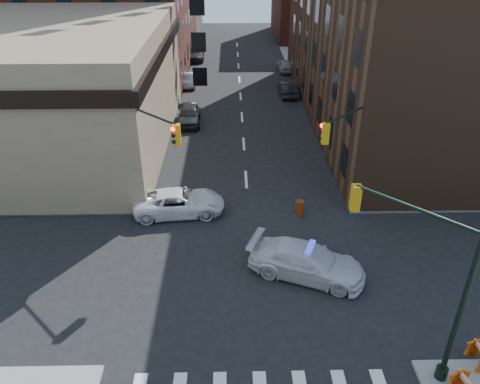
{
  "coord_description": "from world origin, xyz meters",
  "views": [
    {
      "loc": [
        -0.97,
        -18.03,
        14.88
      ],
      "look_at": [
        -0.53,
        4.38,
        2.2
      ],
      "focal_mm": 35.0,
      "sensor_mm": 36.0,
      "label": 1
    }
  ],
  "objects_px": {
    "pickup": "(179,202)",
    "barricade_nw_a": "(122,192)",
    "pedestrian_a": "(67,196)",
    "parked_car_enear": "(287,89)",
    "parked_car_wfar": "(189,80)",
    "barrel_bank": "(162,207)",
    "parked_car_wnear": "(189,115)",
    "barrel_road": "(300,208)",
    "barricade_se_a": "(480,356)",
    "police_car": "(307,261)",
    "pedestrian_b": "(87,191)"
  },
  "relations": [
    {
      "from": "parked_car_wnear",
      "to": "barricade_nw_a",
      "type": "height_order",
      "value": "parked_car_wnear"
    },
    {
      "from": "pedestrian_b",
      "to": "barricade_nw_a",
      "type": "xyz_separation_m",
      "value": [
        1.92,
        0.75,
        -0.53
      ]
    },
    {
      "from": "parked_car_enear",
      "to": "barrel_road",
      "type": "distance_m",
      "value": 22.69
    },
    {
      "from": "pedestrian_a",
      "to": "barricade_nw_a",
      "type": "distance_m",
      "value": 3.27
    },
    {
      "from": "parked_car_wnear",
      "to": "barrel_road",
      "type": "xyz_separation_m",
      "value": [
        7.64,
        -15.04,
        -0.34
      ]
    },
    {
      "from": "parked_car_enear",
      "to": "barrel_bank",
      "type": "bearing_deg",
      "value": 63.55
    },
    {
      "from": "pickup",
      "to": "barricade_nw_a",
      "type": "relative_size",
      "value": 4.74
    },
    {
      "from": "barrel_road",
      "to": "barricade_se_a",
      "type": "relative_size",
      "value": 0.82
    },
    {
      "from": "pickup",
      "to": "parked_car_wfar",
      "type": "bearing_deg",
      "value": -2.54
    },
    {
      "from": "police_car",
      "to": "parked_car_wnear",
      "type": "relative_size",
      "value": 1.24
    },
    {
      "from": "pickup",
      "to": "pedestrian_b",
      "type": "relative_size",
      "value": 2.8
    },
    {
      "from": "police_car",
      "to": "barricade_se_a",
      "type": "bearing_deg",
      "value": -111.74
    },
    {
      "from": "pickup",
      "to": "barrel_bank",
      "type": "distance_m",
      "value": 1.03
    },
    {
      "from": "barrel_road",
      "to": "barricade_se_a",
      "type": "bearing_deg",
      "value": -64.1
    },
    {
      "from": "barrel_road",
      "to": "parked_car_wnear",
      "type": "bearing_deg",
      "value": 116.95
    },
    {
      "from": "police_car",
      "to": "parked_car_enear",
      "type": "relative_size",
      "value": 1.31
    },
    {
      "from": "parked_car_wfar",
      "to": "barricade_se_a",
      "type": "relative_size",
      "value": 3.65
    },
    {
      "from": "police_car",
      "to": "pedestrian_a",
      "type": "xyz_separation_m",
      "value": [
        -13.32,
        6.08,
        0.32
      ]
    },
    {
      "from": "pedestrian_a",
      "to": "parked_car_enear",
      "type": "bearing_deg",
      "value": 84.17
    },
    {
      "from": "pickup",
      "to": "pedestrian_a",
      "type": "distance_m",
      "value": 6.6
    },
    {
      "from": "pedestrian_b",
      "to": "barricade_se_a",
      "type": "bearing_deg",
      "value": -66.83
    },
    {
      "from": "police_car",
      "to": "barrel_road",
      "type": "bearing_deg",
      "value": 17.65
    },
    {
      "from": "parked_car_enear",
      "to": "pedestrian_b",
      "type": "relative_size",
      "value": 2.26
    },
    {
      "from": "parked_car_wfar",
      "to": "barrel_bank",
      "type": "xyz_separation_m",
      "value": [
        0.39,
        -26.15,
        -0.08
      ]
    },
    {
      "from": "barrel_road",
      "to": "parked_car_wfar",
      "type": "bearing_deg",
      "value": 108.05
    },
    {
      "from": "barrel_road",
      "to": "barricade_nw_a",
      "type": "height_order",
      "value": "barricade_nw_a"
    },
    {
      "from": "pickup",
      "to": "parked_car_enear",
      "type": "relative_size",
      "value": 1.24
    },
    {
      "from": "pedestrian_a",
      "to": "barrel_road",
      "type": "xyz_separation_m",
      "value": [
        13.74,
        -0.46,
        -0.7
      ]
    },
    {
      "from": "police_car",
      "to": "pedestrian_b",
      "type": "bearing_deg",
      "value": 83.31
    },
    {
      "from": "pedestrian_b",
      "to": "barrel_bank",
      "type": "distance_m",
      "value": 4.77
    },
    {
      "from": "pickup",
      "to": "parked_car_enear",
      "type": "xyz_separation_m",
      "value": [
        8.86,
        22.36,
        -0.03
      ]
    },
    {
      "from": "police_car",
      "to": "pedestrian_b",
      "type": "relative_size",
      "value": 2.96
    },
    {
      "from": "parked_car_wnear",
      "to": "barricade_nw_a",
      "type": "relative_size",
      "value": 4.05
    },
    {
      "from": "pickup",
      "to": "barricade_nw_a",
      "type": "bearing_deg",
      "value": 60.81
    },
    {
      "from": "police_car",
      "to": "barrel_bank",
      "type": "xyz_separation_m",
      "value": [
        -7.73,
        5.68,
        -0.25
      ]
    },
    {
      "from": "pickup",
      "to": "barrel_bank",
      "type": "height_order",
      "value": "pickup"
    },
    {
      "from": "parked_car_wfar",
      "to": "pedestrian_b",
      "type": "bearing_deg",
      "value": -105.79
    },
    {
      "from": "parked_car_enear",
      "to": "barrel_road",
      "type": "bearing_deg",
      "value": 82.84
    },
    {
      "from": "pedestrian_b",
      "to": "barrel_bank",
      "type": "relative_size",
      "value": 1.69
    },
    {
      "from": "police_car",
      "to": "barricade_se_a",
      "type": "height_order",
      "value": "police_car"
    },
    {
      "from": "parked_car_enear",
      "to": "pedestrian_a",
      "type": "distance_m",
      "value": 27.02
    },
    {
      "from": "police_car",
      "to": "parked_car_wfar",
      "type": "relative_size",
      "value": 1.44
    },
    {
      "from": "parked_car_wnear",
      "to": "pedestrian_a",
      "type": "distance_m",
      "value": 15.8
    },
    {
      "from": "parked_car_wfar",
      "to": "parked_car_enear",
      "type": "xyz_separation_m",
      "value": [
        10.25,
        -3.6,
        0.07
      ]
    },
    {
      "from": "parked_car_wfar",
      "to": "pedestrian_b",
      "type": "distance_m",
      "value": 25.45
    },
    {
      "from": "parked_car_enear",
      "to": "pedestrian_a",
      "type": "bearing_deg",
      "value": 52.27
    },
    {
      "from": "parked_car_wnear",
      "to": "barricade_se_a",
      "type": "distance_m",
      "value": 29.36
    },
    {
      "from": "barricade_se_a",
      "to": "barricade_nw_a",
      "type": "height_order",
      "value": "barricade_nw_a"
    },
    {
      "from": "police_car",
      "to": "barricade_se_a",
      "type": "relative_size",
      "value": 5.26
    },
    {
      "from": "barricade_nw_a",
      "to": "police_car",
      "type": "bearing_deg",
      "value": -21.52
    }
  ]
}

